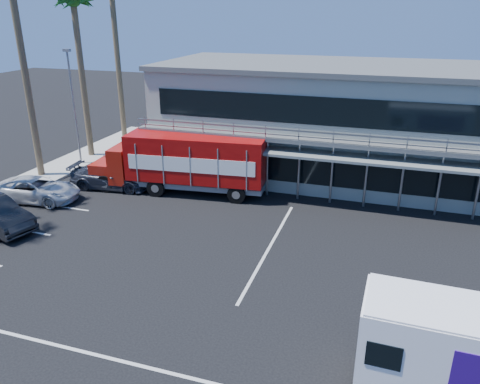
% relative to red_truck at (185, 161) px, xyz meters
% --- Properties ---
extents(ground, '(120.00, 120.00, 0.00)m').
position_rel_red_truck_xyz_m(ground, '(4.74, -8.43, -1.99)').
color(ground, black).
rests_on(ground, ground).
extents(building, '(22.40, 12.00, 7.30)m').
position_rel_red_truck_xyz_m(building, '(7.74, 6.51, 1.66)').
color(building, gray).
rests_on(building, ground).
extents(curb_strip, '(3.00, 32.00, 0.16)m').
position_rel_red_truck_xyz_m(curb_strip, '(-10.26, -2.43, -1.91)').
color(curb_strip, '#A5A399').
rests_on(curb_strip, ground).
extents(palm_e, '(2.80, 2.80, 12.25)m').
position_rel_red_truck_xyz_m(palm_e, '(-9.96, 4.57, 8.58)').
color(palm_e, brown).
rests_on(palm_e, ground).
extents(light_pole_far, '(0.50, 0.25, 8.09)m').
position_rel_red_truck_xyz_m(light_pole_far, '(-9.46, 2.57, 2.51)').
color(light_pole_far, gray).
rests_on(light_pole_far, ground).
extents(red_truck, '(10.96, 3.58, 3.62)m').
position_rel_red_truck_xyz_m(red_truck, '(0.00, 0.00, 0.00)').
color(red_truck, '#9D180C').
rests_on(red_truck, ground).
extents(parked_car_c, '(5.26, 2.91, 1.39)m').
position_rel_red_truck_xyz_m(parked_car_c, '(-7.76, -4.03, -1.30)').
color(parked_car_c, silver).
rests_on(parked_car_c, ground).
extents(parked_car_d, '(5.29, 2.63, 1.48)m').
position_rel_red_truck_xyz_m(parked_car_d, '(-4.76, -0.83, -1.25)').
color(parked_car_d, '#2B2E3A').
rests_on(parked_car_d, ground).
extents(parked_car_e, '(5.05, 3.67, 1.60)m').
position_rel_red_truck_xyz_m(parked_car_e, '(-4.76, 2.37, -1.19)').
color(parked_car_e, slate).
rests_on(parked_car_e, ground).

